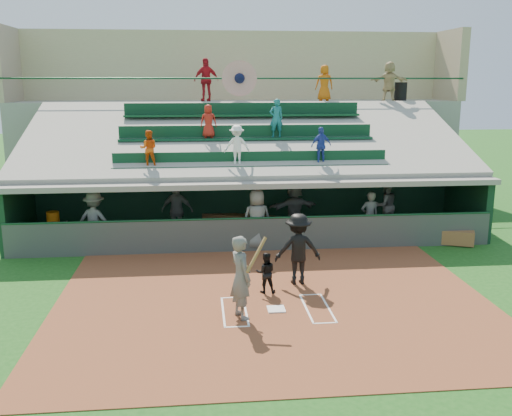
{
  "coord_description": "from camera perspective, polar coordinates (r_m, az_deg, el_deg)",
  "views": [
    {
      "loc": [
        -1.8,
        -12.97,
        5.51
      ],
      "look_at": [
        -0.14,
        3.5,
        1.8
      ],
      "focal_mm": 40.0,
      "sensor_mm": 36.0,
      "label": 1
    }
  ],
  "objects": [
    {
      "name": "concourse_staff_b",
      "position": [
        26.11,
        6.85,
        12.3
      ],
      "size": [
        0.8,
        0.54,
        1.59
      ],
      "primitive_type": "imported",
      "rotation": [
        0.0,
        0.0,
        3.09
      ],
      "color": "#CE5E0C",
      "rests_on": "concourse_slab"
    },
    {
      "name": "home_plate",
      "position": [
        14.19,
        2.03,
        -10.07
      ],
      "size": [
        0.43,
        0.43,
        0.03
      ],
      "primitive_type": "cube",
      "color": "white",
      "rests_on": "dirt_slab"
    },
    {
      "name": "dirt_slab",
      "position": [
        14.66,
        1.76,
        -9.41
      ],
      "size": [
        11.0,
        9.0,
        0.02
      ],
      "primitive_type": "cube",
      "color": "brown",
      "rests_on": "ground"
    },
    {
      "name": "grandstand",
      "position": [
        23.77,
        -1.36,
        4.78
      ],
      "size": [
        20.4,
        10.4,
        7.8
      ],
      "color": "#454945",
      "rests_on": "ground"
    },
    {
      "name": "dugout_player_e",
      "position": [
        20.15,
        11.29,
        -0.81
      ],
      "size": [
        0.67,
        0.48,
        1.74
      ],
      "primitive_type": "imported",
      "rotation": [
        0.0,
        0.0,
        3.24
      ],
      "color": "#535651",
      "rests_on": "dugout_floor"
    },
    {
      "name": "dugout_player_c",
      "position": [
        18.82,
        0.09,
        -1.11
      ],
      "size": [
        1.08,
        0.82,
        2.0
      ],
      "primitive_type": "imported",
      "rotation": [
        0.0,
        0.0,
        3.34
      ],
      "color": "#575954",
      "rests_on": "dugout_floor"
    },
    {
      "name": "batter_at_plate",
      "position": [
        13.42,
        -1.51,
        -6.9
      ],
      "size": [
        0.99,
        0.86,
        2.0
      ],
      "color": "#535550",
      "rests_on": "dirt_slab"
    },
    {
      "name": "batters_box_chalk",
      "position": [
        14.2,
        2.03,
        -10.11
      ],
      "size": [
        2.65,
        1.85,
        0.01
      ],
      "color": "white",
      "rests_on": "dirt_slab"
    },
    {
      "name": "dugout_player_b",
      "position": [
        20.41,
        -7.89,
        -0.24
      ],
      "size": [
        1.2,
        0.69,
        1.93
      ],
      "primitive_type": "imported",
      "rotation": [
        0.0,
        0.0,
        2.94
      ],
      "color": "#585A55",
      "rests_on": "dugout_floor"
    },
    {
      "name": "white_table",
      "position": [
        20.66,
        -19.33,
        -2.45
      ],
      "size": [
        0.91,
        0.75,
        0.7
      ],
      "primitive_type": "cube",
      "rotation": [
        0.0,
        0.0,
        0.22
      ],
      "color": "white",
      "rests_on": "dugout_floor"
    },
    {
      "name": "concourse_staff_c",
      "position": [
        26.36,
        13.17,
        12.21
      ],
      "size": [
        1.68,
        0.92,
        1.73
      ],
      "primitive_type": "imported",
      "rotation": [
        0.0,
        0.0,
        2.87
      ],
      "color": "tan",
      "rests_on": "concourse_slab"
    },
    {
      "name": "dugout_bench",
      "position": [
        21.61,
        -0.87,
        -1.37
      ],
      "size": [
        15.07,
        6.71,
        0.48
      ],
      "primitive_type": "cube",
      "rotation": [
        0.0,
        0.0,
        -0.4
      ],
      "color": "#966036",
      "rests_on": "dugout_floor"
    },
    {
      "name": "dugout_player_f",
      "position": [
        21.61,
        12.8,
        0.24
      ],
      "size": [
        1.05,
        0.89,
        1.9
      ],
      "primitive_type": "imported",
      "rotation": [
        0.0,
        0.0,
        3.35
      ],
      "color": "#60635D",
      "rests_on": "dugout_floor"
    },
    {
      "name": "trash_bin",
      "position": [
        27.01,
        14.26,
        11.21
      ],
      "size": [
        0.55,
        0.55,
        0.83
      ],
      "primitive_type": "cylinder",
      "color": "black",
      "rests_on": "concourse_slab"
    },
    {
      "name": "concourse_slab",
      "position": [
        26.72,
        -1.85,
        5.73
      ],
      "size": [
        20.0,
        3.0,
        4.6
      ],
      "primitive_type": "cube",
      "color": "gray",
      "rests_on": "ground"
    },
    {
      "name": "ground",
      "position": [
        14.2,
        2.03,
        -10.2
      ],
      "size": [
        100.0,
        100.0,
        0.0
      ],
      "primitive_type": "plane",
      "color": "#184C15",
      "rests_on": "ground"
    },
    {
      "name": "dugout_floor",
      "position": [
        20.55,
        -0.51,
        -2.86
      ],
      "size": [
        16.0,
        3.5,
        0.04
      ],
      "primitive_type": "cube",
      "color": "gray",
      "rests_on": "ground"
    },
    {
      "name": "home_umpire",
      "position": [
        15.69,
        4.23,
        -4.09
      ],
      "size": [
        1.28,
        0.74,
        1.97
      ],
      "primitive_type": "imported",
      "rotation": [
        0.0,
        0.0,
        3.15
      ],
      "color": "black",
      "rests_on": "dirt_slab"
    },
    {
      "name": "dugout_player_d",
      "position": [
        20.5,
        3.84,
        -0.07
      ],
      "size": [
        1.88,
        0.94,
        1.94
      ],
      "primitive_type": "imported",
      "rotation": [
        0.0,
        0.0,
        3.35
      ],
      "color": "#545752",
      "rests_on": "dugout_floor"
    },
    {
      "name": "concourse_staff_a",
      "position": [
        25.85,
        -4.99,
        12.66
      ],
      "size": [
        1.18,
        0.73,
        1.88
      ],
      "primitive_type": "imported",
      "rotation": [
        0.0,
        0.0,
        3.4
      ],
      "color": "#AB131C",
      "rests_on": "concourse_slab"
    },
    {
      "name": "water_cooler",
      "position": [
        20.56,
        -19.64,
        -0.93
      ],
      "size": [
        0.42,
        0.42,
        0.42
      ],
      "primitive_type": "cylinder",
      "color": "orange",
      "rests_on": "white_table"
    },
    {
      "name": "catcher",
      "position": [
        15.11,
        0.97,
        -6.48
      ],
      "size": [
        0.55,
        0.44,
        1.09
      ],
      "primitive_type": "imported",
      "rotation": [
        0.0,
        0.0,
        3.08
      ],
      "color": "black",
      "rests_on": "dirt_slab"
    },
    {
      "name": "dugout_player_a",
      "position": [
        19.58,
        -15.83,
        -1.17
      ],
      "size": [
        1.38,
        1.02,
        1.92
      ],
      "primitive_type": "imported",
      "rotation": [
        0.0,
        0.0,
        2.87
      ],
      "color": "#5F625C",
      "rests_on": "dugout_floor"
    }
  ]
}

